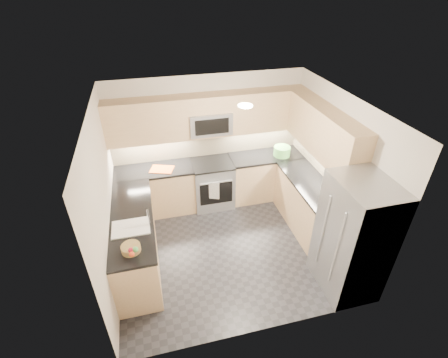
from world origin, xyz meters
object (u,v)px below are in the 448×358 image
cutting_board (162,169)px  fruit_basket (131,248)px  refrigerator (353,238)px  utensil_bowl (282,151)px  microwave (210,122)px  gas_range (213,184)px

cutting_board → fruit_basket: size_ratio=1.65×
refrigerator → fruit_basket: refrigerator is taller
cutting_board → utensil_bowl: bearing=-0.7°
microwave → refrigerator: (1.45, -2.55, -0.80)m
cutting_board → refrigerator: bearing=-45.1°
cutting_board → fruit_basket: (-0.56, -1.95, 0.04)m
refrigerator → gas_range: bearing=120.9°
refrigerator → cutting_board: bearing=134.9°
refrigerator → cutting_board: (-2.39, 2.40, 0.05)m
refrigerator → cutting_board: 3.38m
gas_range → cutting_board: (-0.94, -0.03, 0.49)m
microwave → refrigerator: bearing=-60.4°
cutting_board → fruit_basket: fruit_basket is taller
microwave → utensil_bowl: microwave is taller
fruit_basket → utensil_bowl: bearing=33.7°
utensil_bowl → cutting_board: utensil_bowl is taller
utensil_bowl → gas_range: bearing=177.6°
microwave → cutting_board: (-0.94, -0.15, -0.75)m
cutting_board → gas_range: bearing=1.8°
refrigerator → utensil_bowl: refrigerator is taller
refrigerator → utensil_bowl: (-0.07, 2.37, 0.13)m
gas_range → utensil_bowl: 1.50m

